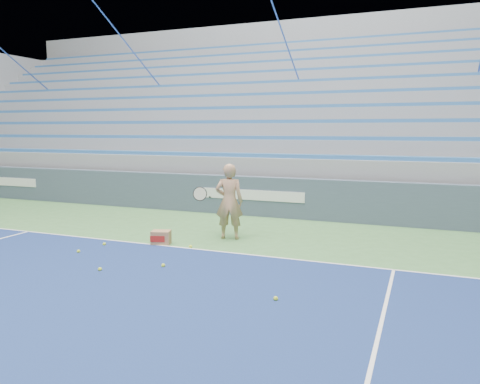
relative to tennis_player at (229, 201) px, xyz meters
name	(u,v)px	position (x,y,z in m)	size (l,w,h in m)	color
sponsor_barrier	(251,196)	(-0.56, 2.87, -0.29)	(30.00, 0.32, 1.10)	#3F4D5F
bleachers	(302,131)	(-0.56, 8.59, 1.52)	(31.00, 9.15, 7.30)	gray
tennis_player	(229,201)	(0.00, 0.00, 0.00)	(0.95, 0.90, 1.67)	tan
ball_box	(161,238)	(-1.14, -1.00, -0.69)	(0.46, 0.40, 0.29)	#99704A
tennis_ball_0	(78,251)	(-2.27, -2.21, -0.80)	(0.07, 0.07, 0.07)	#D1ED30
tennis_ball_1	(104,244)	(-2.17, -1.54, -0.80)	(0.07, 0.07, 0.07)	#D1ED30
tennis_ball_2	(276,299)	(2.09, -3.26, -0.80)	(0.07, 0.07, 0.07)	#D1ED30
tennis_ball_3	(191,247)	(-0.40, -1.07, -0.80)	(0.07, 0.07, 0.07)	#D1ED30
tennis_ball_4	(163,265)	(-0.23, -2.43, -0.80)	(0.07, 0.07, 0.07)	#D1ED30
tennis_ball_5	(100,269)	(-1.12, -3.03, -0.80)	(0.07, 0.07, 0.07)	#D1ED30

